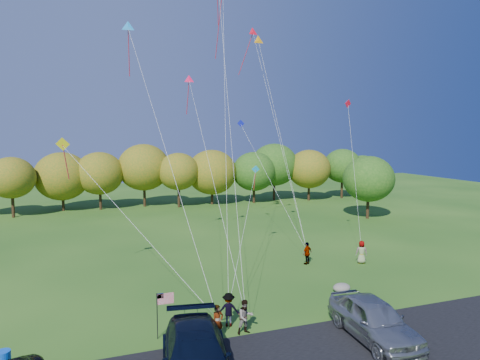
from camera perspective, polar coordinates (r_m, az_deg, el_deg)
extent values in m
plane|color=#215017|center=(23.45, -0.04, -19.04)|extent=(140.00, 140.00, 0.00)
cylinder|color=#3B2815|center=(59.89, -27.19, -2.61)|extent=(0.36, 0.36, 3.18)
ellipsoid|color=#1E5115|center=(59.47, -27.37, 1.06)|extent=(6.96, 6.96, 6.26)
cylinder|color=#3B2815|center=(59.25, -22.88, -2.91)|extent=(0.36, 0.36, 2.35)
ellipsoid|color=#1E5115|center=(58.85, -23.01, 0.21)|extent=(6.36, 6.36, 5.72)
cylinder|color=#3B2815|center=(58.45, -17.24, -2.43)|extent=(0.36, 0.36, 3.12)
ellipsoid|color=#1E5115|center=(58.02, -17.36, 1.37)|extent=(7.17, 7.17, 6.45)
cylinder|color=#3B2815|center=(59.12, -12.49, -2.21)|extent=(0.36, 0.36, 3.12)
ellipsoid|color=#3E6519|center=(58.72, -12.58, 1.27)|extent=(6.29, 6.29, 5.67)
cylinder|color=#3B2815|center=(58.98, -8.12, -2.41)|extent=(0.36, 0.36, 2.57)
ellipsoid|color=#1E5115|center=(58.59, -8.17, 0.72)|extent=(6.00, 6.00, 5.40)
cylinder|color=#3B2815|center=(59.80, -3.51, -2.14)|extent=(0.36, 0.36, 2.79)
ellipsoid|color=#1E5115|center=(59.39, -3.53, 1.28)|extent=(6.73, 6.73, 6.05)
cylinder|color=#3B2815|center=(61.36, 2.05, -2.00)|extent=(0.36, 0.36, 2.63)
ellipsoid|color=#1E5115|center=(60.97, 2.07, 1.20)|extent=(6.53, 6.53, 5.88)
cylinder|color=#3B2815|center=(62.97, 5.30, -1.77)|extent=(0.36, 0.36, 2.72)
ellipsoid|color=#1E5115|center=(62.63, 5.32, 0.89)|extent=(4.86, 4.86, 4.37)
cylinder|color=#3B2815|center=(66.77, 9.48, -1.52)|extent=(0.36, 0.36, 2.39)
ellipsoid|color=#1E5115|center=(66.41, 9.54, 1.40)|extent=(6.82, 6.82, 6.14)
cylinder|color=#3B2815|center=(70.30, 13.07, -0.93)|extent=(0.36, 0.36, 3.10)
ellipsoid|color=#1E5115|center=(69.97, 13.14, 1.86)|extent=(5.78, 5.78, 5.20)
cylinder|color=#3B2815|center=(70.47, 16.45, -1.28)|extent=(0.36, 0.36, 2.42)
ellipsoid|color=#1E5115|center=(70.18, 16.52, 0.96)|extent=(4.80, 4.80, 4.32)
cylinder|color=#3B2815|center=(52.97, 16.66, -3.45)|extent=(0.36, 0.36, 2.80)
ellipsoid|color=#1E5115|center=(52.54, 16.77, 0.15)|extent=(6.00, 6.00, 5.40)
imported|color=black|center=(18.74, -5.88, -22.42)|extent=(3.74, 6.98, 1.92)
imported|color=gray|center=(22.72, 17.41, -17.29)|extent=(2.62, 5.90, 1.97)
imported|color=#4C4C59|center=(22.00, -2.98, -18.37)|extent=(0.72, 0.59, 1.70)
imported|color=#4C4C59|center=(22.46, 0.73, -17.78)|extent=(0.90, 0.73, 1.74)
imported|color=#4C4C59|center=(23.25, -1.53, -16.88)|extent=(1.29, 0.99, 1.77)
imported|color=#4C4C59|center=(33.72, 8.95, -9.62)|extent=(1.10, 0.80, 1.73)
imported|color=#4C4C59|center=(34.88, 15.90, -9.22)|extent=(1.01, 0.86, 1.76)
cylinder|color=black|center=(22.19, -10.98, -17.39)|extent=(0.05, 0.05, 2.31)
cube|color=red|center=(21.94, -9.92, -15.31)|extent=(0.83, 0.55, 0.02)
cube|color=navy|center=(21.85, -10.60, -14.95)|extent=(0.33, 0.02, 0.26)
ellipsoid|color=gray|center=(28.65, 13.40, -13.80)|extent=(1.15, 0.90, 0.58)
ellipsoid|color=gray|center=(27.20, 15.26, -15.08)|extent=(0.89, 0.74, 0.46)
cone|color=#1480CB|center=(32.47, -14.71, 19.15)|extent=(1.05, 0.58, 0.92)
cone|color=#C8820D|center=(36.18, 2.49, 18.11)|extent=(0.93, 0.33, 0.89)
cone|color=red|center=(40.17, 1.75, 19.13)|extent=(0.95, 0.37, 0.91)
cube|color=red|center=(36.34, 14.20, 9.85)|extent=(0.66, 0.21, 0.66)
cube|color=yellow|center=(28.56, -22.57, 4.44)|extent=(0.84, 0.29, 0.83)
cube|color=#141ACA|center=(40.90, 0.11, 7.55)|extent=(0.55, 0.51, 0.70)
cone|color=#EB1046|center=(36.02, -6.81, 13.15)|extent=(0.97, 0.59, 0.82)
cube|color=#19AAE1|center=(35.00, 2.10, 1.45)|extent=(0.64, 0.22, 0.63)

